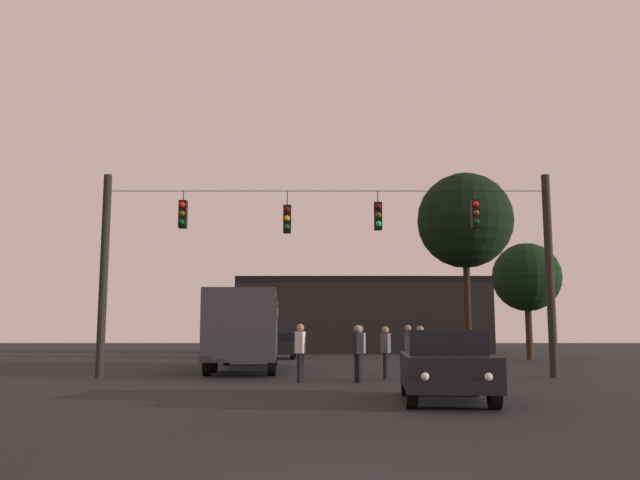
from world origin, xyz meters
TOP-DOWN VIEW (x-y plane):
  - ground_plane at (0.00, 24.50)m, footprint 168.00×168.00m
  - overhead_signal_span at (0.04, 16.87)m, footprint 15.41×0.44m
  - city_bus at (-3.26, 22.11)m, footprint 3.12×11.12m
  - car_near_right at (2.47, 8.85)m, footprint 2.16×4.45m
  - car_far_left at (-2.61, 34.74)m, footprint 1.80×4.34m
  - pedestrian_crossing_left at (-0.83, 14.73)m, footprint 0.31×0.40m
  - pedestrian_crossing_center at (3.02, 19.18)m, footprint 0.26×0.37m
  - pedestrian_crossing_right at (1.02, 15.50)m, footprint 0.35×0.42m
  - pedestrian_near_bus at (0.90, 14.56)m, footprint 0.36×0.42m
  - pedestrian_trailing at (2.90, 15.35)m, footprint 0.32×0.41m
  - pedestrian_far_side at (1.91, 16.26)m, footprint 0.36×0.42m
  - corner_building at (3.03, 48.49)m, footprint 19.10×9.42m
  - tree_left_silhouette at (11.73, 33.00)m, footprint 3.94×3.94m
  - tree_behind_building at (6.94, 26.93)m, footprint 4.71×4.71m

SIDE VIEW (x-z plane):
  - ground_plane at x=0.00m, z-range 0.00..0.00m
  - car_near_right at x=2.47m, z-range 0.04..1.56m
  - car_far_left at x=-2.61m, z-range 0.04..1.56m
  - pedestrian_far_side at x=1.91m, z-range 0.11..1.80m
  - pedestrian_trailing at x=2.90m, z-range 0.11..1.81m
  - pedestrian_near_bus at x=0.90m, z-range 0.11..1.82m
  - pedestrian_crossing_right at x=1.02m, z-range 0.12..1.83m
  - pedestrian_crossing_left at x=-0.83m, z-range 0.12..1.87m
  - pedestrian_crossing_center at x=3.02m, z-range 0.13..1.90m
  - city_bus at x=-3.26m, z-range 0.37..3.37m
  - corner_building at x=3.03m, z-range 0.00..5.72m
  - overhead_signal_span at x=0.04m, z-range 0.57..7.47m
  - tree_left_silhouette at x=11.73m, z-range 1.35..8.04m
  - tree_behind_building at x=6.94m, z-range 2.31..11.67m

